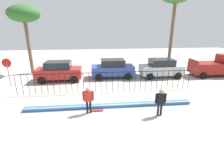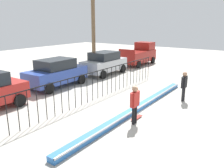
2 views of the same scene
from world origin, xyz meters
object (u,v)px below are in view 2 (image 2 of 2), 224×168
Objects in this scene: skateboard at (137,118)px; parked_car_silver at (104,63)px; skateboarder at (135,101)px; camera_operator at (184,84)px; pickup_truck at (139,54)px; parked_car_blue at (56,73)px.

parked_car_silver is at bearing 61.12° from skateboard.
parked_car_silver is (7.35, 7.08, -0.05)m from skateboarder.
skateboarder reaches higher than camera_operator.
camera_operator is 0.36× the size of pickup_truck.
skateboarder reaches higher than skateboard.
skateboard is 14.45m from pickup_truck.
parked_car_blue is 1.00× the size of parked_car_silver.
camera_operator is (4.21, -0.76, -0.02)m from skateboarder.
skateboarder is at bearing -135.75° from parked_car_silver.
parked_car_silver is at bearing -63.53° from camera_operator.
skateboarder is at bearing -156.03° from pickup_truck.
pickup_truck is at bearing -1.24° from parked_car_silver.
pickup_truck is (10.95, -0.49, 0.06)m from parked_car_blue.
parked_car_blue is (-1.92, 8.16, -0.03)m from camera_operator.
pickup_truck is (13.24, 6.92, 0.01)m from skateboarder.
parked_car_silver is 0.91× the size of pickup_truck.
pickup_truck reaches higher than parked_car_silver.
parked_car_silver is 5.90m from pickup_truck.
pickup_truck is (5.90, -0.16, 0.06)m from parked_car_silver.
parked_car_silver is (3.14, 7.83, -0.03)m from camera_operator.
parked_car_blue is 10.97m from pickup_truck.
pickup_truck reaches higher than skateboard.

